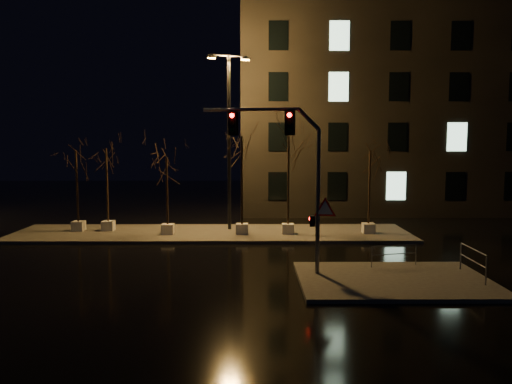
{
  "coord_description": "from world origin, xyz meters",
  "views": [
    {
      "loc": [
        2.27,
        -21.49,
        5.18
      ],
      "look_at": [
        2.45,
        2.04,
        2.8
      ],
      "focal_mm": 35.0,
      "sensor_mm": 36.0,
      "label": 1
    }
  ],
  "objects": [
    {
      "name": "tree_2",
      "position": [
        -2.35,
        5.43,
        3.4
      ],
      "size": [
        1.8,
        1.8,
        4.28
      ],
      "color": "silver",
      "rests_on": "median"
    },
    {
      "name": "tree_3",
      "position": [
        1.71,
        5.5,
        4.3
      ],
      "size": [
        1.8,
        1.8,
        5.47
      ],
      "color": "silver",
      "rests_on": "median"
    },
    {
      "name": "tree_0",
      "position": [
        -7.59,
        6.48,
        3.69
      ],
      "size": [
        1.8,
        1.8,
        4.66
      ],
      "color": "silver",
      "rests_on": "median"
    },
    {
      "name": "ground",
      "position": [
        0.0,
        0.0,
        0.0
      ],
      "size": [
        90.0,
        90.0,
        0.0
      ],
      "primitive_type": "plane",
      "color": "black",
      "rests_on": "ground"
    },
    {
      "name": "median",
      "position": [
        0.0,
        6.0,
        0.07
      ],
      "size": [
        22.0,
        5.0,
        0.15
      ],
      "primitive_type": "cube",
      "color": "#46433E",
      "rests_on": "ground"
    },
    {
      "name": "tree_1",
      "position": [
        -5.91,
        6.55,
        3.79
      ],
      "size": [
        1.8,
        1.8,
        4.8
      ],
      "color": "silver",
      "rests_on": "median"
    },
    {
      "name": "guard_rail_a",
      "position": [
        8.03,
        -1.69,
        0.72
      ],
      "size": [
        1.96,
        0.48,
        0.87
      ],
      "rotation": [
        0.0,
        0.0,
        0.22
      ],
      "color": "slate",
      "rests_on": "sidewalk_corner"
    },
    {
      "name": "building",
      "position": [
        14.0,
        18.0,
        7.5
      ],
      "size": [
        25.0,
        12.0,
        15.0
      ],
      "primitive_type": "cube",
      "color": "black",
      "rests_on": "ground"
    },
    {
      "name": "traffic_signal_mast",
      "position": [
        3.75,
        -2.59,
        4.3
      ],
      "size": [
        5.11,
        0.94,
        6.31
      ],
      "rotation": [
        0.0,
        0.0,
        -0.16
      ],
      "color": "slate",
      "rests_on": "sidewalk_corner"
    },
    {
      "name": "tree_4",
      "position": [
        4.23,
        5.48,
        4.51
      ],
      "size": [
        1.8,
        1.8,
        5.74
      ],
      "color": "silver",
      "rests_on": "median"
    },
    {
      "name": "tree_5",
      "position": [
        8.68,
        5.6,
        3.73
      ],
      "size": [
        1.8,
        1.8,
        4.72
      ],
      "color": "silver",
      "rests_on": "median"
    },
    {
      "name": "guard_rail_b",
      "position": [
        10.5,
        -3.33,
        0.84
      ],
      "size": [
        0.08,
        2.27,
        1.07
      ],
      "rotation": [
        0.0,
        0.0,
        1.56
      ],
      "color": "slate",
      "rests_on": "sidewalk_corner"
    },
    {
      "name": "sidewalk_corner",
      "position": [
        7.5,
        -3.5,
        0.07
      ],
      "size": [
        7.0,
        5.0,
        0.15
      ],
      "primitive_type": "cube",
      "color": "#46433E",
      "rests_on": "ground"
    },
    {
      "name": "streetlight_main",
      "position": [
        0.96,
        6.96,
        5.84
      ],
      "size": [
        2.43,
        0.99,
        9.87
      ],
      "rotation": [
        0.0,
        0.0,
        0.3
      ],
      "color": "black",
      "rests_on": "median"
    }
  ]
}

